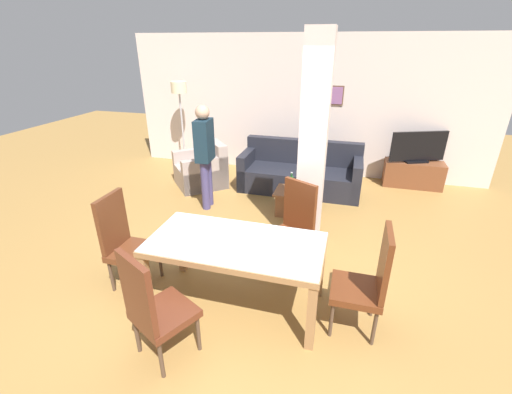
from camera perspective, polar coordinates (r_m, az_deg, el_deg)
ground_plane at (r=3.83m, az=-3.14°, el=-17.11°), size 18.00×18.00×0.00m
back_wall at (r=7.12m, az=7.95°, el=14.66°), size 7.20×0.09×2.70m
divider_pillar at (r=4.24m, az=9.45°, el=7.84°), size 0.32×0.29×2.70m
dining_table at (r=3.46m, az=-3.37°, el=-9.57°), size 1.73×0.85×0.76m
dining_chair_head_left at (r=4.03m, az=-21.09°, el=-6.67°), size 0.46×0.46×1.08m
dining_chair_head_right at (r=3.36m, az=18.18°, el=-13.00°), size 0.46×0.46×1.08m
dining_chair_near_left at (r=3.06m, az=-16.74°, el=-17.09°), size 0.62×0.62×1.08m
dining_chair_far_right at (r=4.08m, az=6.21°, el=-4.64°), size 0.62×0.62×1.08m
sofa at (r=6.41m, az=7.37°, el=3.80°), size 2.17×0.88×0.88m
armchair at (r=6.63m, az=-8.93°, el=4.35°), size 1.18×1.17×0.83m
coffee_table at (r=5.49m, az=6.59°, el=-0.85°), size 0.66×0.49×0.40m
bottle at (r=5.52m, az=5.90°, el=2.59°), size 0.07×0.07×0.25m
tv_stand at (r=7.16m, az=24.69°, el=3.49°), size 1.05×0.40×0.49m
tv_screen at (r=7.01m, az=25.43°, el=7.47°), size 0.99×0.44×0.58m
floor_lamp at (r=7.36m, az=-12.62°, el=16.03°), size 0.31×0.31×1.82m
standing_person at (r=5.49m, az=-8.54°, el=7.63°), size 0.25×0.40×1.68m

